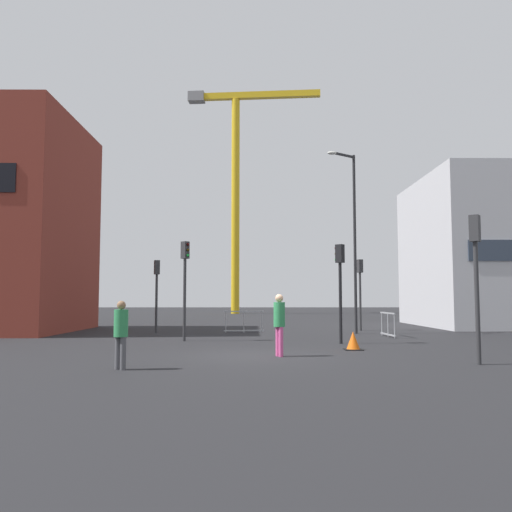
# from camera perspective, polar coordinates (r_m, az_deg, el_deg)

# --- Properties ---
(ground) EXTENTS (160.00, 160.00, 0.00)m
(ground) POSITION_cam_1_polar(r_m,az_deg,el_deg) (16.25, 0.09, -10.61)
(ground) COLOR black
(office_block) EXTENTS (10.20, 10.43, 9.08)m
(office_block) POSITION_cam_1_polar(r_m,az_deg,el_deg) (36.29, 24.93, 0.38)
(office_block) COLOR #B7B7BC
(office_block) RESTS_ON ground
(construction_crane) EXTENTS (14.86, 2.28, 24.93)m
(construction_crane) POSITION_cam_1_polar(r_m,az_deg,el_deg) (60.12, -1.99, 9.24)
(construction_crane) COLOR gold
(construction_crane) RESTS_ON ground
(streetlamp_tall) EXTENTS (1.50, 1.04, 8.80)m
(streetlamp_tall) POSITION_cam_1_polar(r_m,az_deg,el_deg) (26.53, 10.25, 2.80)
(streetlamp_tall) COLOR #232326
(streetlamp_tall) RESTS_ON ground
(traffic_light_crosswalk) EXTENTS (0.33, 0.39, 3.59)m
(traffic_light_crosswalk) POSITION_cam_1_polar(r_m,az_deg,el_deg) (26.93, -10.58, -2.91)
(traffic_light_crosswalk) COLOR #2D2D30
(traffic_light_crosswalk) RESTS_ON ground
(traffic_light_verge) EXTENTS (0.37, 0.37, 3.77)m
(traffic_light_verge) POSITION_cam_1_polar(r_m,az_deg,el_deg) (20.57, 8.97, -2.17)
(traffic_light_verge) COLOR black
(traffic_light_verge) RESTS_ON ground
(traffic_light_far) EXTENTS (0.36, 0.38, 3.92)m
(traffic_light_far) POSITION_cam_1_polar(r_m,az_deg,el_deg) (15.19, 22.46, -0.74)
(traffic_light_far) COLOR #2D2D30
(traffic_light_far) RESTS_ON ground
(traffic_light_near) EXTENTS (0.33, 0.39, 3.77)m
(traffic_light_near) POSITION_cam_1_polar(r_m,az_deg,el_deg) (28.91, 11.05, -2.79)
(traffic_light_near) COLOR #2D2D30
(traffic_light_near) RESTS_ON ground
(traffic_light_median) EXTENTS (0.37, 0.37, 4.01)m
(traffic_light_median) POSITION_cam_1_polar(r_m,az_deg,el_deg) (21.77, -7.60, -1.91)
(traffic_light_median) COLOR #2D2D30
(traffic_light_median) RESTS_ON ground
(pedestrian_walking) EXTENTS (0.34, 0.34, 1.84)m
(pedestrian_walking) POSITION_cam_1_polar(r_m,az_deg,el_deg) (15.96, 2.51, -6.84)
(pedestrian_walking) COLOR #D14C8C
(pedestrian_walking) RESTS_ON ground
(pedestrian_waiting) EXTENTS (0.34, 0.34, 1.66)m
(pedestrian_waiting) POSITION_cam_1_polar(r_m,az_deg,el_deg) (13.45, -14.25, -7.63)
(pedestrian_waiting) COLOR #4C4C51
(pedestrian_waiting) RESTS_ON ground
(safety_barrier_mid_span) EXTENTS (0.18, 2.05, 1.08)m
(safety_barrier_mid_span) POSITION_cam_1_polar(r_m,az_deg,el_deg) (24.64, 13.92, -7.07)
(safety_barrier_mid_span) COLOR #9EA0A5
(safety_barrier_mid_span) RESTS_ON ground
(safety_barrier_front) EXTENTS (2.00, 0.28, 1.08)m
(safety_barrier_front) POSITION_cam_1_polar(r_m,az_deg,el_deg) (26.78, -1.30, -6.99)
(safety_barrier_front) COLOR #9EA0A5
(safety_barrier_front) RESTS_ON ground
(traffic_cone_by_barrier) EXTENTS (0.60, 0.60, 0.61)m
(traffic_cone_by_barrier) POSITION_cam_1_polar(r_m,az_deg,el_deg) (18.27, 10.34, -8.96)
(traffic_cone_by_barrier) COLOR black
(traffic_cone_by_barrier) RESTS_ON ground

